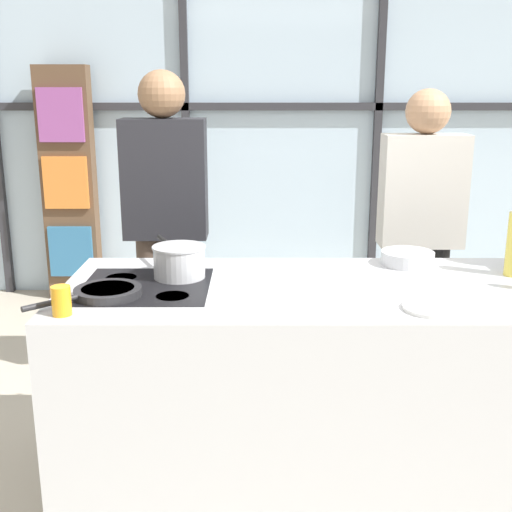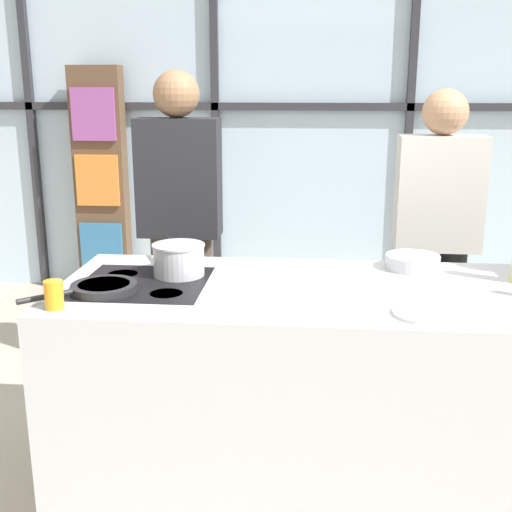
{
  "view_description": "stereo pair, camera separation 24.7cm",
  "coord_description": "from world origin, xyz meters",
  "px_view_note": "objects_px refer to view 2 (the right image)",
  "views": [
    {
      "loc": [
        -0.21,
        -2.49,
        1.7
      ],
      "look_at": [
        -0.2,
        0.1,
        1.01
      ],
      "focal_mm": 45.0,
      "sensor_mm": 36.0,
      "label": 1
    },
    {
      "loc": [
        0.04,
        -2.48,
        1.7
      ],
      "look_at": [
        -0.2,
        0.1,
        1.01
      ],
      "focal_mm": 45.0,
      "sensor_mm": 36.0,
      "label": 2
    }
  ],
  "objects_px": {
    "spectator_far_left": "(180,213)",
    "saucepan": "(179,259)",
    "white_plate": "(424,313)",
    "mixing_bowl": "(413,261)",
    "frying_pan": "(102,287)",
    "juice_glass_near": "(54,295)",
    "spectator_center_left": "(437,229)"
  },
  "relations": [
    {
      "from": "spectator_far_left",
      "to": "frying_pan",
      "type": "height_order",
      "value": "spectator_far_left"
    },
    {
      "from": "juice_glass_near",
      "to": "white_plate",
      "type": "bearing_deg",
      "value": 2.35
    },
    {
      "from": "frying_pan",
      "to": "mixing_bowl",
      "type": "distance_m",
      "value": 1.35
    },
    {
      "from": "spectator_far_left",
      "to": "white_plate",
      "type": "relative_size",
      "value": 8.06
    },
    {
      "from": "mixing_bowl",
      "to": "juice_glass_near",
      "type": "height_order",
      "value": "juice_glass_near"
    },
    {
      "from": "mixing_bowl",
      "to": "saucepan",
      "type": "bearing_deg",
      "value": -169.11
    },
    {
      "from": "spectator_center_left",
      "to": "saucepan",
      "type": "xyz_separation_m",
      "value": [
        -1.23,
        -0.83,
        0.03
      ]
    },
    {
      "from": "juice_glass_near",
      "to": "mixing_bowl",
      "type": "bearing_deg",
      "value": 25.62
    },
    {
      "from": "mixing_bowl",
      "to": "white_plate",
      "type": "bearing_deg",
      "value": -94.22
    },
    {
      "from": "saucepan",
      "to": "juice_glass_near",
      "type": "xyz_separation_m",
      "value": [
        -0.36,
        -0.47,
        -0.02
      ]
    },
    {
      "from": "mixing_bowl",
      "to": "spectator_far_left",
      "type": "bearing_deg",
      "value": 151.62
    },
    {
      "from": "saucepan",
      "to": "white_plate",
      "type": "height_order",
      "value": "saucepan"
    },
    {
      "from": "frying_pan",
      "to": "saucepan",
      "type": "height_order",
      "value": "saucepan"
    },
    {
      "from": "spectator_far_left",
      "to": "saucepan",
      "type": "height_order",
      "value": "spectator_far_left"
    },
    {
      "from": "white_plate",
      "to": "saucepan",
      "type": "bearing_deg",
      "value": 157.04
    },
    {
      "from": "frying_pan",
      "to": "saucepan",
      "type": "xyz_separation_m",
      "value": [
        0.26,
        0.26,
        0.05
      ]
    },
    {
      "from": "frying_pan",
      "to": "mixing_bowl",
      "type": "relative_size",
      "value": 1.64
    },
    {
      "from": "mixing_bowl",
      "to": "frying_pan",
      "type": "bearing_deg",
      "value": -160.38
    },
    {
      "from": "spectator_center_left",
      "to": "white_plate",
      "type": "height_order",
      "value": "spectator_center_left"
    },
    {
      "from": "spectator_far_left",
      "to": "white_plate",
      "type": "xyz_separation_m",
      "value": [
        1.14,
        -1.25,
        -0.1
      ]
    },
    {
      "from": "white_plate",
      "to": "juice_glass_near",
      "type": "xyz_separation_m",
      "value": [
        -1.33,
        -0.05,
        0.05
      ]
    },
    {
      "from": "white_plate",
      "to": "mixing_bowl",
      "type": "xyz_separation_m",
      "value": [
        0.04,
        0.61,
        0.03
      ]
    },
    {
      "from": "spectator_far_left",
      "to": "juice_glass_near",
      "type": "relative_size",
      "value": 16.75
    },
    {
      "from": "saucepan",
      "to": "spectator_far_left",
      "type": "bearing_deg",
      "value": 101.35
    },
    {
      "from": "spectator_far_left",
      "to": "frying_pan",
      "type": "distance_m",
      "value": 1.1
    },
    {
      "from": "white_plate",
      "to": "frying_pan",
      "type": "bearing_deg",
      "value": 172.86
    },
    {
      "from": "frying_pan",
      "to": "saucepan",
      "type": "relative_size",
      "value": 1.0
    },
    {
      "from": "juice_glass_near",
      "to": "frying_pan",
      "type": "bearing_deg",
      "value": 62.5
    },
    {
      "from": "spectator_far_left",
      "to": "mixing_bowl",
      "type": "xyz_separation_m",
      "value": [
        1.18,
        -0.64,
        -0.07
      ]
    },
    {
      "from": "spectator_center_left",
      "to": "white_plate",
      "type": "distance_m",
      "value": 1.27
    },
    {
      "from": "saucepan",
      "to": "white_plate",
      "type": "xyz_separation_m",
      "value": [
        0.97,
        -0.41,
        -0.07
      ]
    },
    {
      "from": "spectator_far_left",
      "to": "saucepan",
      "type": "bearing_deg",
      "value": 101.35
    }
  ]
}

